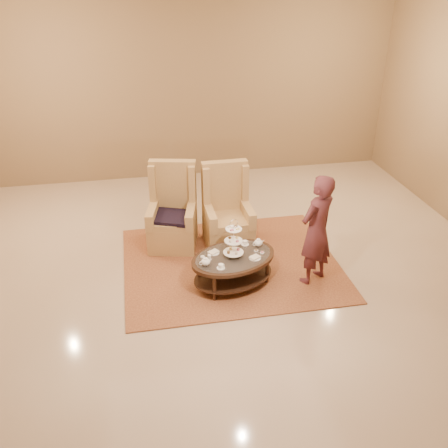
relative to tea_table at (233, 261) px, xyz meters
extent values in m
plane|color=#BDA68C|center=(-0.07, -0.01, -0.36)|extent=(8.00, 8.00, 0.00)
cube|color=white|center=(-0.07, -0.01, -0.36)|extent=(8.00, 8.00, 0.02)
cube|color=#8D6F4D|center=(-0.07, 3.99, 1.39)|extent=(8.00, 0.04, 3.50)
cube|color=#A36739|center=(0.07, 0.49, -0.35)|extent=(3.05, 2.55, 0.02)
cylinder|color=black|center=(-0.31, -0.33, -0.17)|extent=(0.06, 0.06, 0.39)
cylinder|color=black|center=(0.45, -0.07, -0.17)|extent=(0.06, 0.06, 0.39)
cylinder|color=black|center=(-0.45, 0.07, -0.17)|extent=(0.06, 0.06, 0.39)
cylinder|color=black|center=(0.31, 0.33, -0.17)|extent=(0.06, 0.06, 0.39)
cylinder|color=silver|center=(0.00, 0.00, 0.32)|extent=(0.01, 0.01, 0.48)
torus|color=silver|center=(0.00, 0.00, 0.56)|extent=(0.12, 0.05, 0.12)
cylinder|color=white|center=(0.00, 0.00, 0.14)|extent=(0.34, 0.34, 0.01)
cylinder|color=white|center=(0.00, 0.00, 0.31)|extent=(0.31, 0.31, 0.01)
cylinder|color=white|center=(0.00, 0.00, 0.49)|extent=(0.27, 0.27, 0.01)
cylinder|color=#B35C6C|center=(0.07, 0.02, 0.16)|extent=(0.05, 0.05, 0.03)
cylinder|color=#DFBF6F|center=(-0.02, 0.07, 0.16)|extent=(0.05, 0.05, 0.03)
cylinder|color=brown|center=(-0.07, -0.02, 0.16)|extent=(0.05, 0.05, 0.03)
cylinder|color=beige|center=(0.02, -0.07, 0.16)|extent=(0.05, 0.05, 0.03)
ellipsoid|color=#DFBF6F|center=(0.05, 0.04, 0.33)|extent=(0.05, 0.05, 0.03)
ellipsoid|color=brown|center=(-0.04, 0.05, 0.33)|extent=(0.05, 0.05, 0.03)
ellipsoid|color=beige|center=(-0.05, -0.04, 0.33)|extent=(0.05, 0.05, 0.03)
ellipsoid|color=#B35C6C|center=(0.04, -0.05, 0.33)|extent=(0.05, 0.05, 0.03)
cube|color=brown|center=(0.04, 0.05, 0.50)|extent=(0.05, 0.04, 0.02)
cube|color=beige|center=(-0.05, 0.03, 0.50)|extent=(0.05, 0.04, 0.02)
cube|color=#B35C6C|center=(-0.03, -0.05, 0.50)|extent=(0.05, 0.04, 0.02)
cube|color=#DFBF6F|center=(0.05, -0.04, 0.50)|extent=(0.05, 0.04, 0.02)
ellipsoid|color=white|center=(-0.39, -0.16, 0.13)|extent=(0.15, 0.15, 0.09)
cylinder|color=white|center=(-0.39, -0.16, 0.18)|extent=(0.07, 0.07, 0.01)
sphere|color=white|center=(-0.39, -0.16, 0.20)|extent=(0.02, 0.02, 0.02)
cone|color=white|center=(-0.33, -0.13, 0.14)|extent=(0.07, 0.05, 0.05)
torus|color=white|center=(-0.45, -0.18, 0.13)|extent=(0.07, 0.03, 0.07)
ellipsoid|color=white|center=(0.39, 0.18, 0.13)|extent=(0.15, 0.15, 0.09)
cylinder|color=white|center=(0.39, 0.18, 0.18)|extent=(0.07, 0.07, 0.01)
sphere|color=white|center=(0.39, 0.18, 0.20)|extent=(0.02, 0.02, 0.02)
cone|color=white|center=(0.45, 0.21, 0.14)|extent=(0.07, 0.05, 0.05)
torus|color=white|center=(0.33, 0.16, 0.13)|extent=(0.07, 0.03, 0.07)
cylinder|color=white|center=(-0.22, -0.26, 0.09)|extent=(0.13, 0.13, 0.01)
cylinder|color=white|center=(-0.22, -0.26, 0.12)|extent=(0.08, 0.08, 0.05)
torus|color=white|center=(-0.18, -0.25, 0.12)|extent=(0.04, 0.02, 0.03)
cylinder|color=white|center=(0.22, 0.26, 0.09)|extent=(0.13, 0.13, 0.01)
cylinder|color=white|center=(0.22, 0.26, 0.12)|extent=(0.08, 0.08, 0.05)
torus|color=white|center=(0.25, 0.27, 0.12)|extent=(0.04, 0.02, 0.03)
cylinder|color=white|center=(-0.25, 0.12, 0.09)|extent=(0.20, 0.20, 0.01)
cube|color=beige|center=(-0.25, 0.12, 0.10)|extent=(0.17, 0.15, 0.02)
cylinder|color=white|center=(0.26, -0.11, 0.09)|extent=(0.20, 0.20, 0.01)
cube|color=beige|center=(0.26, -0.11, 0.10)|extent=(0.17, 0.15, 0.02)
cylinder|color=white|center=(-0.32, -0.01, 0.11)|extent=(0.05, 0.05, 0.06)
cylinder|color=white|center=(0.39, -0.01, 0.09)|extent=(0.07, 0.07, 0.01)
cylinder|color=#B35C6C|center=(0.39, -0.01, 0.10)|extent=(0.05, 0.05, 0.01)
cylinder|color=white|center=(0.33, 0.06, 0.09)|extent=(0.07, 0.07, 0.01)
cylinder|color=brown|center=(0.33, 0.06, 0.10)|extent=(0.05, 0.05, 0.01)
cylinder|color=white|center=(-0.40, 0.04, 0.09)|extent=(0.07, 0.07, 0.01)
cylinder|color=beige|center=(-0.40, 0.04, 0.10)|extent=(0.05, 0.05, 0.01)
cube|color=tan|center=(-0.69, 1.16, -0.15)|extent=(0.82, 0.82, 0.41)
cube|color=tan|center=(-0.70, 1.12, 0.11)|extent=(0.70, 0.70, 0.10)
cube|color=tan|center=(-0.63, 1.44, 0.28)|extent=(0.70, 0.29, 1.28)
cube|color=tan|center=(-0.92, 1.47, 0.58)|extent=(0.14, 0.23, 0.59)
cube|color=tan|center=(-0.35, 1.34, 0.58)|extent=(0.14, 0.23, 0.59)
cube|color=tan|center=(-0.98, 1.18, 0.18)|extent=(0.25, 0.63, 0.26)
cube|color=tan|center=(-0.42, 1.05, 0.18)|extent=(0.25, 0.63, 0.26)
cube|color=black|center=(-0.71, 1.09, 0.17)|extent=(0.68, 0.65, 0.06)
cube|color=tan|center=(0.13, 1.00, -0.15)|extent=(0.69, 0.69, 0.41)
cube|color=tan|center=(0.13, 0.95, 0.10)|extent=(0.59, 0.59, 0.10)
cube|color=tan|center=(0.13, 1.29, 0.28)|extent=(0.69, 0.15, 1.27)
cube|color=tan|center=(-0.16, 1.24, 0.57)|extent=(0.10, 0.22, 0.59)
cube|color=tan|center=(0.42, 1.25, 0.57)|extent=(0.10, 0.22, 0.59)
cube|color=tan|center=(-0.15, 0.95, 0.18)|extent=(0.12, 0.62, 0.25)
cube|color=tan|center=(0.42, 0.96, 0.18)|extent=(0.12, 0.62, 0.25)
imported|color=#4F2126|center=(1.08, -0.12, 0.42)|extent=(0.68, 0.61, 1.55)
camera|label=1|loc=(-1.18, -5.47, 3.55)|focal=40.00mm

